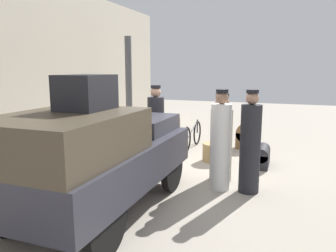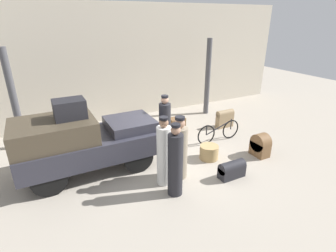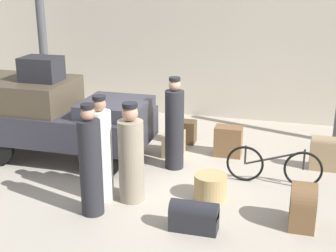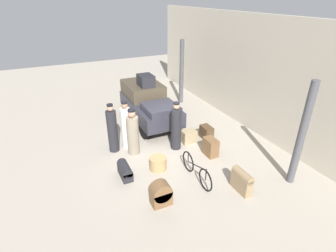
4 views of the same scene
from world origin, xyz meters
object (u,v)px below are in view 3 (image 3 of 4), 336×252
Objects in this scene: porter_carrying_trunk at (101,153)px; trunk_umber_medium at (329,152)px; wicker_basket at (210,186)px; trunk_large_brown at (228,141)px; porter_with_bicycle at (131,157)px; suitcase_small_leather at (183,132)px; trunk_wicker_pale at (303,206)px; trunk_on_truck_roof at (41,69)px; porter_lifting_near_truck at (91,165)px; bicycle at (274,166)px; conductor_in_dark_uniform at (174,127)px; suitcase_black_upright at (194,216)px; truck at (55,115)px; suitcase_tan_flat at (174,144)px.

trunk_umber_medium is (3.75, 2.24, -0.47)m from porter_carrying_trunk.
wicker_basket is 0.88× the size of trunk_large_brown.
suitcase_small_leather is at bearing 86.15° from porter_with_bicycle.
porter_carrying_trunk is at bearing -169.62° from porter_with_bicycle.
porter_with_bicycle reaches higher than trunk_large_brown.
wicker_basket is 1.61m from trunk_wicker_pale.
trunk_on_truck_roof reaches higher than trunk_large_brown.
trunk_umber_medium is (3.71, 2.75, -0.47)m from porter_lifting_near_truck.
porter_carrying_trunk reaches higher than bicycle.
suitcase_small_leather is (0.65, 3.53, -0.58)m from porter_lifting_near_truck.
trunk_large_brown is at bearing 61.92° from porter_with_bicycle.
conductor_in_dark_uniform reaches higher than porter_with_bicycle.
suitcase_black_upright is (-2.05, -2.84, -0.13)m from trunk_umber_medium.
porter_with_bicycle is 2.43× the size of trunk_umber_medium.
trunk_wicker_pale is at bearing -34.47° from conductor_in_dark_uniform.
porter_lifting_near_truck is 0.75m from porter_with_bicycle.
trunk_umber_medium is at bearing -7.09° from trunk_large_brown.
porter_lifting_near_truck reaches higher than suitcase_small_leather.
porter_carrying_trunk is at bearing -42.42° from truck.
porter_carrying_trunk is 2.41m from suitcase_tan_flat.
porter_lifting_near_truck is at bearing -172.07° from trunk_wicker_pale.
suitcase_black_upright is at bearing -32.16° from truck.
bicycle is at bearing -7.98° from conductor_in_dark_uniform.
trunk_on_truck_roof is at bearing -163.77° from suitcase_tan_flat.
porter_carrying_trunk is 2.58× the size of trunk_umber_medium.
wicker_basket is at bearing -57.98° from suitcase_tan_flat.
bicycle is 3.32m from porter_lifting_near_truck.
truck is 5.47m from trunk_umber_medium.
truck is 0.96m from trunk_on_truck_roof.
suitcase_tan_flat is 0.72× the size of trunk_on_truck_roof.
conductor_in_dark_uniform reaches higher than wicker_basket.
porter_lifting_near_truck reaches higher than porter_with_bicycle.
porter_lifting_near_truck is 2.58× the size of trunk_umber_medium.
porter_with_bicycle is at bearing 176.89° from trunk_wicker_pale.
suitcase_small_leather is (-3.06, 0.78, -0.12)m from trunk_umber_medium.
trunk_large_brown is 2.95m from trunk_wicker_pale.
porter_with_bicycle is 2.38× the size of trunk_wicker_pale.
trunk_wicker_pale is (1.49, -2.55, 0.03)m from trunk_large_brown.
trunk_large_brown is 4.06m from trunk_on_truck_roof.
trunk_large_brown is at bearing 89.61° from wicker_basket.
wicker_basket is 1.92m from porter_carrying_trunk.
trunk_on_truck_roof reaches higher than suitcase_small_leather.
wicker_basket is at bearing -50.38° from conductor_in_dark_uniform.
wicker_basket is 0.77× the size of suitcase_black_upright.
porter_lifting_near_truck reaches higher than suitcase_tan_flat.
trunk_umber_medium is 2.36m from trunk_wicker_pale.
wicker_basket is (3.40, -1.01, -0.70)m from truck.
suitcase_small_leather is (-1.07, 2.53, 0.04)m from wicker_basket.
porter_with_bicycle is at bearing -162.36° from wicker_basket.
bicycle is 3.12× the size of suitcase_small_leather.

